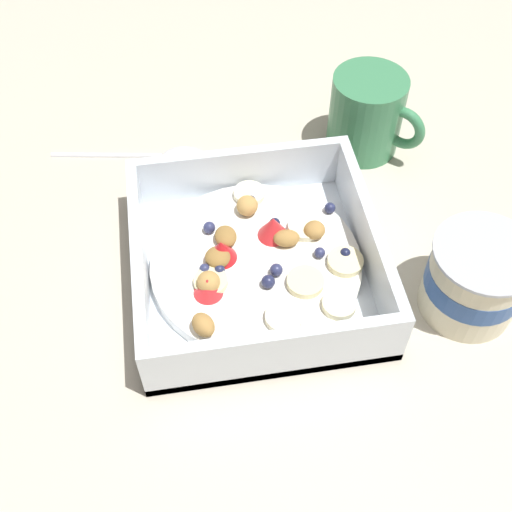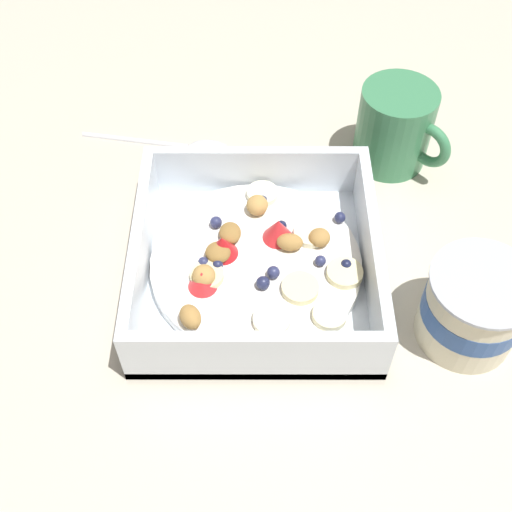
% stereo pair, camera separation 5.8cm
% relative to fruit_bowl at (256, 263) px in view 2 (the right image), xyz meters
% --- Properties ---
extents(ground_plane, '(2.40, 2.40, 0.00)m').
position_rel_fruit_bowl_xyz_m(ground_plane, '(-0.01, 0.01, -0.02)').
color(ground_plane, beige).
extents(fruit_bowl, '(0.22, 0.22, 0.06)m').
position_rel_fruit_bowl_xyz_m(fruit_bowl, '(0.00, 0.00, 0.00)').
color(fruit_bowl, white).
rests_on(fruit_bowl, ground).
extents(spoon, '(0.05, 0.17, 0.01)m').
position_rel_fruit_bowl_xyz_m(spoon, '(-0.18, -0.08, -0.02)').
color(spoon, silver).
rests_on(spoon, ground).
extents(yogurt_cup, '(0.09, 0.09, 0.08)m').
position_rel_fruit_bowl_xyz_m(yogurt_cup, '(0.06, 0.19, 0.02)').
color(yogurt_cup, beige).
rests_on(yogurt_cup, ground).
extents(coffee_mug, '(0.09, 0.09, 0.09)m').
position_rel_fruit_bowl_xyz_m(coffee_mug, '(-0.16, 0.15, 0.03)').
color(coffee_mug, '#3D8456').
rests_on(coffee_mug, ground).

